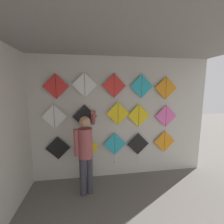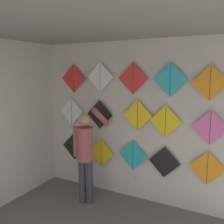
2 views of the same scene
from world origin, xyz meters
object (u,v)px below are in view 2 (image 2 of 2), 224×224
(kite_4, at_px, (207,168))
(kite_6, at_px, (100,114))
(kite_9, at_px, (210,128))
(kite_10, at_px, (73,78))
(kite_3, at_px, (164,164))
(kite_7, at_px, (137,115))
(kite_8, at_px, (166,121))
(kite_14, at_px, (210,83))
(kite_12, at_px, (133,78))
(shopkeeper, at_px, (86,150))
(kite_5, at_px, (71,111))
(kite_1, at_px, (101,153))
(kite_13, at_px, (170,80))
(kite_0, at_px, (74,148))
(kite_11, at_px, (100,77))
(kite_2, at_px, (133,157))

(kite_4, relative_size, kite_6, 1.00)
(kite_9, relative_size, kite_10, 1.00)
(kite_6, bearing_deg, kite_3, -0.03)
(kite_7, relative_size, kite_8, 1.00)
(kite_14, bearing_deg, kite_12, 180.00)
(kite_4, bearing_deg, shopkeeper, -165.13)
(kite_5, distance_m, kite_10, 0.65)
(kite_1, bearing_deg, kite_13, 0.00)
(kite_0, relative_size, kite_3, 1.00)
(shopkeeper, xyz_separation_m, kite_3, (1.23, 0.50, -0.19))
(kite_10, xyz_separation_m, kite_14, (2.46, 0.00, -0.03))
(kite_0, xyz_separation_m, kite_14, (2.49, 0.00, 1.34))
(kite_5, height_order, kite_12, kite_12)
(kite_3, relative_size, kite_9, 1.26)
(kite_3, bearing_deg, kite_13, 0.83)
(kite_0, xyz_separation_m, kite_11, (0.62, 0.00, 1.41))
(kite_1, xyz_separation_m, kite_10, (-0.60, 0.00, 1.38))
(kite_8, height_order, kite_13, kite_13)
(kite_0, relative_size, kite_6, 1.26)
(kite_3, relative_size, kite_7, 1.26)
(kite_6, bearing_deg, kite_14, 0.00)
(kite_3, xyz_separation_m, kite_12, (-0.59, 0.00, 1.40))
(kite_2, bearing_deg, kite_14, 0.05)
(kite_6, relative_size, kite_8, 1.00)
(kite_9, height_order, kite_13, kite_13)
(kite_0, distance_m, kite_2, 1.28)
(kite_11, bearing_deg, kite_7, 0.00)
(kite_11, bearing_deg, shopkeeper, -90.19)
(kite_12, relative_size, kite_14, 1.00)
(kite_13, bearing_deg, kite_7, 180.00)
(kite_0, bearing_deg, kite_11, 0.07)
(kite_4, xyz_separation_m, kite_7, (-1.17, 0.00, 0.73))
(kite_1, xyz_separation_m, kite_9, (1.89, 0.00, 0.69))
(kite_4, distance_m, kite_5, 2.65)
(kite_6, xyz_separation_m, kite_13, (1.29, 0.00, 0.66))
(shopkeeper, distance_m, kite_0, 0.82)
(kite_4, height_order, kite_14, kite_14)
(kite_4, relative_size, kite_11, 1.00)
(shopkeeper, bearing_deg, kite_0, 128.40)
(kite_6, bearing_deg, kite_10, 180.00)
(kite_12, bearing_deg, kite_13, 0.00)
(kite_7, height_order, kite_11, kite_11)
(kite_0, xyz_separation_m, kite_13, (1.90, 0.00, 1.38))
(kite_0, bearing_deg, kite_2, -0.01)
(kite_5, relative_size, kite_11, 1.00)
(kite_11, relative_size, kite_13, 1.00)
(kite_2, xyz_separation_m, kite_8, (0.56, 0.00, 0.70))
(kite_3, bearing_deg, kite_12, 179.93)
(kite_9, xyz_separation_m, kite_10, (-2.50, 0.00, 0.70))
(kite_2, distance_m, kite_11, 1.55)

